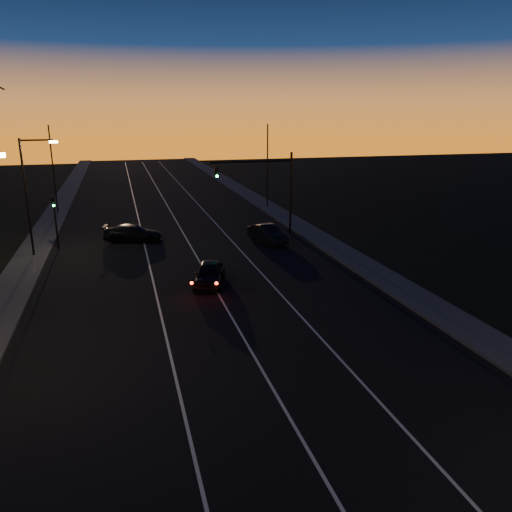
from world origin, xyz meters
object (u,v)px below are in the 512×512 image
object	(u,v)px
right_car	(268,234)
cross_car	(133,233)
lead_car	(209,273)
signal_mast	(264,180)

from	to	relation	value
right_car	cross_car	xyz separation A→B (m)	(-10.52, 3.29, -0.03)
lead_car	cross_car	world-z (taller)	lead_car
right_car	cross_car	size ratio (longest dim) A/B	0.90
cross_car	signal_mast	bearing A→B (deg)	-4.30
lead_car	cross_car	distance (m)	12.84
right_car	cross_car	distance (m)	11.02
signal_mast	cross_car	distance (m)	11.71
signal_mast	right_car	bearing A→B (deg)	-99.66
signal_mast	lead_car	distance (m)	13.83
signal_mast	cross_car	xyz separation A→B (m)	(-10.94, 0.82, -4.09)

